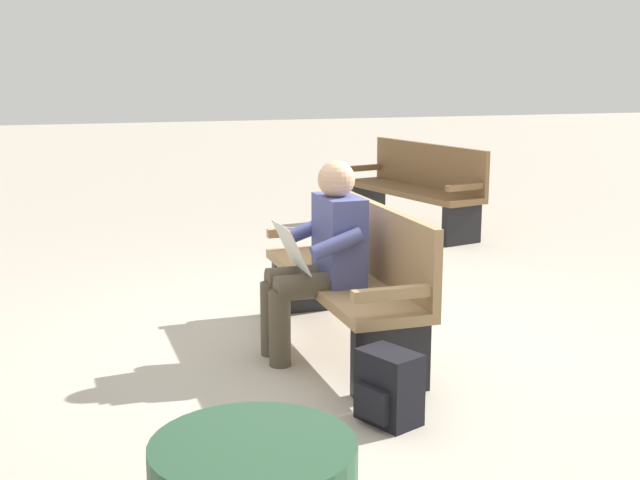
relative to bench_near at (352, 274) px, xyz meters
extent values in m
plane|color=#A89E8E|center=(0.00, 0.07, -0.46)|extent=(40.00, 40.00, 0.00)
cube|color=#9E7A51|center=(0.00, 0.07, -0.04)|extent=(1.81, 0.53, 0.06)
cube|color=#9E7A51|center=(0.00, -0.14, 0.22)|extent=(1.80, 0.10, 0.45)
cube|color=#9E7A51|center=(-0.85, 0.05, 0.11)|extent=(0.07, 0.48, 0.06)
cube|color=#9E7A51|center=(0.85, 0.10, 0.11)|extent=(0.07, 0.48, 0.06)
cube|color=black|center=(-0.80, 0.05, -0.26)|extent=(0.09, 0.43, 0.39)
cube|color=black|center=(0.80, 0.09, -0.26)|extent=(0.09, 0.43, 0.39)
cube|color=#474C84|center=(-0.11, 0.12, 0.25)|extent=(0.41, 0.23, 0.52)
sphere|color=tan|center=(-0.11, 0.14, 0.61)|extent=(0.22, 0.22, 0.22)
cylinder|color=#4C4233|center=(-0.22, 0.32, 0.01)|extent=(0.16, 0.42, 0.15)
cylinder|color=#4C4233|center=(-0.02, 0.33, 0.01)|extent=(0.16, 0.42, 0.15)
cylinder|color=#4C4233|center=(-0.22, 0.51, -0.23)|extent=(0.13, 0.13, 0.45)
cylinder|color=#4C4233|center=(-0.02, 0.52, -0.23)|extent=(0.13, 0.13, 0.45)
cylinder|color=#474C84|center=(-0.35, 0.21, 0.28)|extent=(0.10, 0.32, 0.18)
cylinder|color=#474C84|center=(0.12, 0.22, 0.28)|extent=(0.10, 0.32, 0.18)
cube|color=silver|center=(-0.12, 0.42, 0.23)|extent=(0.40, 0.14, 0.27)
cube|color=black|center=(-1.14, 0.19, -0.28)|extent=(0.36, 0.30, 0.36)
cube|color=black|center=(-1.19, 0.30, -0.33)|extent=(0.21, 0.12, 0.16)
cube|color=brown|center=(3.29, -1.77, -0.04)|extent=(1.86, 0.93, 0.06)
cube|color=brown|center=(3.35, -1.97, 0.22)|extent=(1.75, 0.51, 0.45)
cube|color=brown|center=(2.47, -1.98, 0.11)|extent=(0.18, 0.48, 0.06)
cube|color=brown|center=(4.12, -1.55, 0.11)|extent=(0.18, 0.48, 0.06)
cube|color=black|center=(2.52, -1.97, -0.26)|extent=(0.19, 0.44, 0.39)
cube|color=black|center=(4.07, -1.56, -0.26)|extent=(0.19, 0.44, 0.39)
camera|label=1|loc=(-4.82, 1.63, 1.29)|focal=47.79mm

